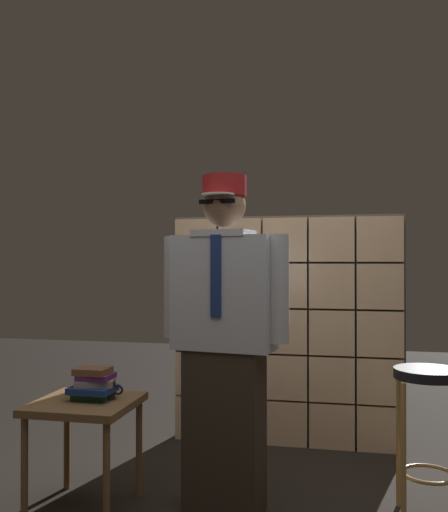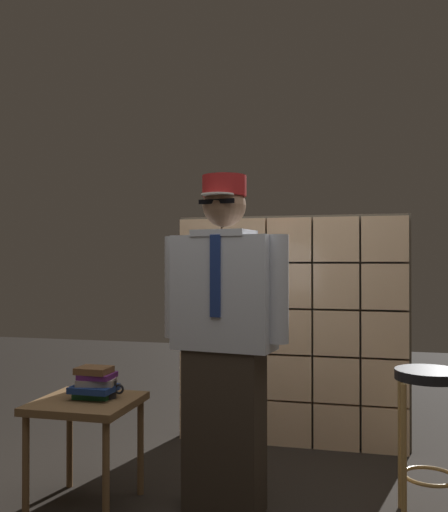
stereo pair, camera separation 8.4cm
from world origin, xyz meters
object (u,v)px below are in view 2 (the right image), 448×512
(book_stack, at_px, (95,383))
(coffee_mug, at_px, (110,389))
(side_table, at_px, (86,414))
(standing_person, at_px, (224,336))
(bar_stool, at_px, (430,408))

(book_stack, distance_m, coffee_mug, 0.09)
(side_table, bearing_deg, standing_person, 9.85)
(bar_stool, xyz_separation_m, coffee_mug, (-1.65, -0.20, 0.05))
(book_stack, bearing_deg, side_table, -133.36)
(book_stack, height_order, coffee_mug, book_stack)
(bar_stool, bearing_deg, standing_person, -173.12)
(side_table, height_order, book_stack, book_stack)
(bar_stool, bearing_deg, coffee_mug, -173.20)
(bar_stool, bearing_deg, side_table, -171.88)
(standing_person, xyz_separation_m, coffee_mug, (-0.62, -0.07, -0.30))
(side_table, bearing_deg, coffee_mug, 26.26)
(standing_person, bearing_deg, coffee_mug, -164.63)
(standing_person, distance_m, side_table, 0.85)
(bar_stool, height_order, book_stack, bar_stool)
(bar_stool, height_order, coffee_mug, bar_stool)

